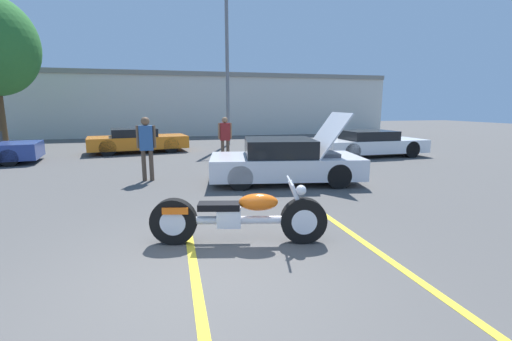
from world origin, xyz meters
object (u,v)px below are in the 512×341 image
Objects in this scene: motorcycle at (239,217)px; parked_car_right_row at (371,144)px; light_pole at (228,53)px; spectator_near_motorcycle at (225,135)px; show_car_hood_open at (285,161)px; parked_car_mid_row at (138,140)px; spectator_by_show_car at (146,143)px.

parked_car_right_row reaches higher than motorcycle.
light_pole is 8.69m from parked_car_right_row.
show_car_hood_open is at bearing -74.55° from spectator_near_motorcycle.
parked_car_right_row is at bearing -30.92° from parked_car_mid_row.
spectator_near_motorcycle is at bearing 46.52° from spectator_by_show_car.
show_car_hood_open is (2.08, 3.95, 0.16)m from motorcycle.
spectator_near_motorcycle reaches higher than parked_car_mid_row.
light_pole reaches higher than spectator_near_motorcycle.
parked_car_right_row is 6.18m from spectator_near_motorcycle.
spectator_by_show_car is at bearing -114.00° from light_pole.
light_pole is at bearing 13.19° from parked_car_mid_row.
light_pole is 6.90m from spectator_near_motorcycle.
light_pole is 4.93× the size of spectator_by_show_car.
spectator_by_show_car is at bearing 173.51° from show_car_hood_open.
show_car_hood_open is 4.02m from spectator_near_motorcycle.
parked_car_right_row is (7.18, 7.81, 0.11)m from motorcycle.
spectator_by_show_car is at bearing -163.13° from parked_car_right_row.
spectator_near_motorcycle is at bearing 95.33° from motorcycle.
show_car_hood_open reaches higher than parked_car_right_row.
light_pole reaches higher than show_car_hood_open.
parked_car_right_row is 9.24m from spectator_by_show_car.
light_pole is 9.96m from spectator_by_show_car.
light_pole reaches higher than parked_car_right_row.
spectator_near_motorcycle is at bearing -101.22° from light_pole.
motorcycle is 0.59× the size of parked_car_mid_row.
light_pole is at bearing 99.36° from show_car_hood_open.
spectator_by_show_car is (0.81, -6.50, 0.53)m from parked_car_mid_row.
light_pole reaches higher than motorcycle.
motorcycle is at bearing -108.11° from show_car_hood_open.
parked_car_mid_row reaches higher than motorcycle.
show_car_hood_open is at bearing -90.35° from light_pole.
spectator_near_motorcycle reaches higher than motorcycle.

